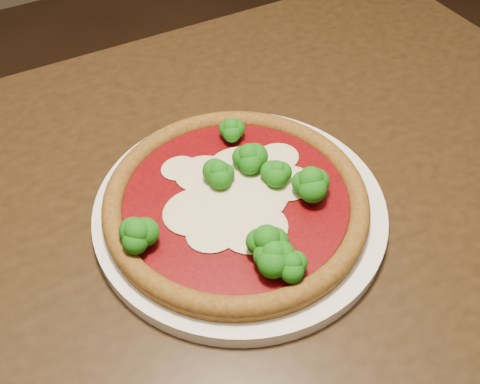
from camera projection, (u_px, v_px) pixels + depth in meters
floor at (207, 371)px, 1.29m from camera, size 4.00×4.00×0.00m
dining_table at (224, 281)px, 0.69m from camera, size 1.22×0.90×0.75m
plate at (240, 210)px, 0.63m from camera, size 0.34×0.34×0.02m
pizza at (238, 200)px, 0.61m from camera, size 0.31×0.31×0.06m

